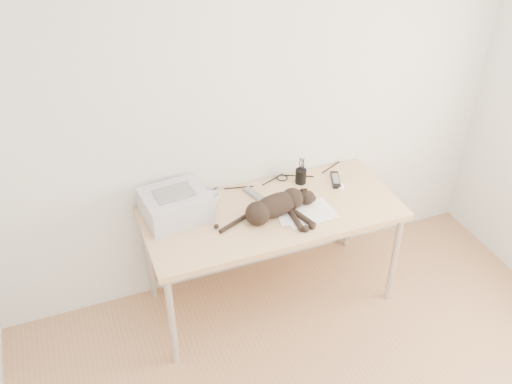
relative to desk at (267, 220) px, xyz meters
name	(u,v)px	position (x,y,z in m)	size (l,w,h in m)	color
wall_back	(251,105)	(0.00, 0.27, 0.69)	(3.50, 3.50, 0.00)	silver
desk	(267,220)	(0.00, 0.00, 0.00)	(1.60, 0.70, 0.74)	tan
printer	(175,205)	(-0.57, 0.08, 0.22)	(0.41, 0.36, 0.18)	#ADADB2
papers	(305,212)	(0.18, -0.18, 0.14)	(0.37, 0.28, 0.01)	white
cat	(274,207)	(-0.01, -0.14, 0.20)	(0.67, 0.32, 0.15)	black
mug	(213,200)	(-0.33, 0.09, 0.18)	(0.10, 0.10, 0.09)	white
pen_cup	(301,176)	(0.29, 0.14, 0.19)	(0.07, 0.07, 0.19)	black
remote_grey	(254,195)	(-0.05, 0.10, 0.14)	(0.05, 0.18, 0.02)	slate
remote_black	(335,180)	(0.52, 0.07, 0.14)	(0.05, 0.18, 0.02)	black
mouse	(339,184)	(0.51, 0.01, 0.15)	(0.06, 0.10, 0.03)	white
cable_tangle	(255,184)	(0.00, 0.22, 0.14)	(1.36, 0.08, 0.01)	black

